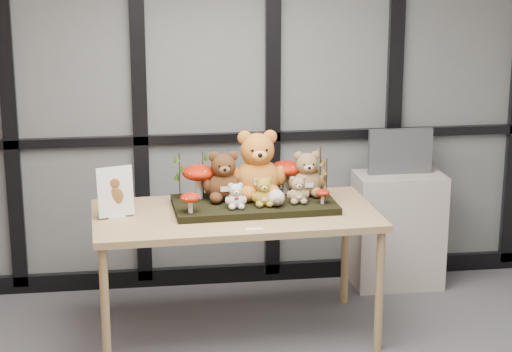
{
  "coord_description": "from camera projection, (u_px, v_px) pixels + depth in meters",
  "views": [
    {
      "loc": [
        -0.53,
        -3.66,
        2.44
      ],
      "look_at": [
        0.2,
        1.55,
        1.02
      ],
      "focal_mm": 65.0,
      "sensor_mm": 36.0,
      "label": 1
    }
  ],
  "objects": [
    {
      "name": "sprig_green_far_left",
      "position": [
        180.0,
        176.0,
        5.61
      ],
      "size": [
        0.05,
        0.05,
        0.29
      ],
      "primitive_type": null,
      "color": "#17350C",
      "rests_on": "diorama_tray"
    },
    {
      "name": "bear_pooh_yellow",
      "position": [
        257.0,
        160.0,
        5.65
      ],
      "size": [
        0.36,
        0.33,
        0.46
      ],
      "primitive_type": null,
      "rotation": [
        0.0,
        0.0,
        0.04
      ],
      "color": "orange",
      "rests_on": "diorama_tray"
    },
    {
      "name": "bear_small_yellow",
      "position": [
        264.0,
        190.0,
        5.49
      ],
      "size": [
        0.15,
        0.14,
        0.19
      ],
      "primitive_type": null,
      "rotation": [
        0.0,
        0.0,
        0.04
      ],
      "color": "#A98823",
      "rests_on": "diorama_tray"
    },
    {
      "name": "diorama_tray",
      "position": [
        254.0,
        205.0,
        5.61
      ],
      "size": [
        0.99,
        0.52,
        0.04
      ],
      "primitive_type": "cube",
      "rotation": [
        0.0,
        0.0,
        0.04
      ],
      "color": "black",
      "rests_on": "display_table"
    },
    {
      "name": "bear_white_bow",
      "position": [
        236.0,
        194.0,
        5.45
      ],
      "size": [
        0.13,
        0.12,
        0.17
      ],
      "primitive_type": null,
      "rotation": [
        0.0,
        0.0,
        0.04
      ],
      "color": "white",
      "rests_on": "diorama_tray"
    },
    {
      "name": "glass_partition",
      "position": [
        207.0,
        85.0,
        6.2
      ],
      "size": [
        4.9,
        0.06,
        2.78
      ],
      "color": "#2D383F",
      "rests_on": "floor"
    },
    {
      "name": "mushroom_back_left",
      "position": [
        199.0,
        180.0,
        5.64
      ],
      "size": [
        0.21,
        0.21,
        0.23
      ],
      "primitive_type": null,
      "color": "#981504",
      "rests_on": "diorama_tray"
    },
    {
      "name": "sprig_dry_mid_right",
      "position": [
        327.0,
        179.0,
        5.62
      ],
      "size": [
        0.05,
        0.05,
        0.25
      ],
      "primitive_type": null,
      "color": "brown",
      "rests_on": "diorama_tray"
    },
    {
      "name": "plush_cream_hedgehog",
      "position": [
        276.0,
        197.0,
        5.5
      ],
      "size": [
        0.09,
        0.08,
        0.11
      ],
      "primitive_type": null,
      "rotation": [
        0.0,
        0.0,
        0.04
      ],
      "color": "beige",
      "rests_on": "diorama_tray"
    },
    {
      "name": "monitor",
      "position": [
        400.0,
        151.0,
        6.3
      ],
      "size": [
        0.44,
        0.05,
        0.31
      ],
      "color": "#4C4D53",
      "rests_on": "cabinet"
    },
    {
      "name": "mushroom_back_right",
      "position": [
        286.0,
        176.0,
        5.75
      ],
      "size": [
        0.2,
        0.2,
        0.22
      ],
      "primitive_type": null,
      "color": "#981504",
      "rests_on": "diorama_tray"
    },
    {
      "name": "sprig_dry_far_right",
      "position": [
        320.0,
        170.0,
        5.74
      ],
      "size": [
        0.05,
        0.05,
        0.3
      ],
      "primitive_type": null,
      "color": "brown",
      "rests_on": "diorama_tray"
    },
    {
      "name": "bear_brown_medium",
      "position": [
        223.0,
        173.0,
        5.59
      ],
      "size": [
        0.26,
        0.24,
        0.33
      ],
      "primitive_type": null,
      "rotation": [
        0.0,
        0.0,
        0.04
      ],
      "color": "#4C2A13",
      "rests_on": "diorama_tray"
    },
    {
      "name": "label_card",
      "position": [
        254.0,
        229.0,
        5.22
      ],
      "size": [
        0.1,
        0.03,
        0.0
      ],
      "primitive_type": "cube",
      "color": "white",
      "rests_on": "display_table"
    },
    {
      "name": "mushroom_front_right",
      "position": [
        323.0,
        196.0,
        5.54
      ],
      "size": [
        0.09,
        0.09,
        0.1
      ],
      "primitive_type": null,
      "color": "#981504",
      "rests_on": "diorama_tray"
    },
    {
      "name": "bear_tan_back",
      "position": [
        307.0,
        171.0,
        5.69
      ],
      "size": [
        0.24,
        0.22,
        0.31
      ],
      "primitive_type": null,
      "rotation": [
        0.0,
        0.0,
        0.04
      ],
      "color": "olive",
      "rests_on": "diorama_tray"
    },
    {
      "name": "cabinet",
      "position": [
        398.0,
        230.0,
        6.43
      ],
      "size": [
        0.6,
        0.35,
        0.8
      ],
      "primitive_type": "cube",
      "color": "#A9A097",
      "rests_on": "floor"
    },
    {
      "name": "display_table",
      "position": [
        235.0,
        222.0,
        5.55
      ],
      "size": [
        1.72,
        0.91,
        0.79
      ],
      "rotation": [
        0.0,
        0.0,
        0.04
      ],
      "color": "#A67E5A",
      "rests_on": "floor"
    },
    {
      "name": "sprig_green_mid_left",
      "position": [
        203.0,
        174.0,
        5.68
      ],
      "size": [
        0.05,
        0.05,
        0.28
      ],
      "primitive_type": null,
      "color": "#17350C",
      "rests_on": "diorama_tray"
    },
    {
      "name": "room_shell",
      "position": [
        259.0,
        120.0,
        3.77
      ],
      "size": [
        5.0,
        5.0,
        5.0
      ],
      "color": "beige",
      "rests_on": "floor"
    },
    {
      "name": "sprig_green_centre",
      "position": [
        234.0,
        176.0,
        5.74
      ],
      "size": [
        0.05,
        0.05,
        0.22
      ],
      "primitive_type": null,
      "color": "#17350C",
      "rests_on": "diorama_tray"
    },
    {
      "name": "mushroom_front_left",
      "position": [
        190.0,
        202.0,
        5.36
      ],
      "size": [
        0.12,
        0.12,
        0.13
      ],
      "primitive_type": null,
      "color": "#981504",
      "rests_on": "diorama_tray"
    },
    {
      "name": "sign_holder",
      "position": [
        115.0,
        194.0,
        5.39
      ],
      "size": [
        0.22,
        0.1,
        0.3
      ],
      "rotation": [
        0.0,
        0.0,
        0.29
      ],
      "color": "silver",
      "rests_on": "display_table"
    },
    {
      "name": "bear_beige_small",
      "position": [
        298.0,
        188.0,
        5.55
      ],
      "size": [
        0.14,
        0.13,
        0.18
      ],
      "primitive_type": null,
      "rotation": [
        0.0,
        0.0,
        0.04
      ],
      "color": "#9A8459",
      "rests_on": "diorama_tray"
    }
  ]
}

